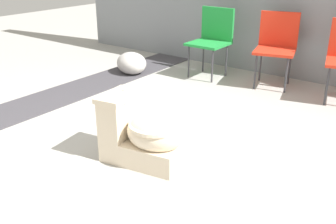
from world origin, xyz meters
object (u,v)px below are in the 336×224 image
object	(u,v)px
toilet	(144,134)
folding_chair_left	(213,35)
folding_chair_middle	(277,41)
boulder_near	(132,63)

from	to	relation	value
toilet	folding_chair_left	distance (m)	2.36
folding_chair_left	toilet	bearing A→B (deg)	18.84
folding_chair_middle	folding_chair_left	bearing A→B (deg)	-95.98
toilet	folding_chair_middle	distance (m)	2.36
toilet	boulder_near	distance (m)	2.30
toilet	boulder_near	xyz separation A→B (m)	(-1.59, 1.65, -0.08)
toilet	folding_chair_middle	world-z (taller)	folding_chair_middle
folding_chair_middle	toilet	bearing A→B (deg)	-15.51
toilet	folding_chair_middle	size ratio (longest dim) A/B	0.82
toilet	folding_chair_left	xyz separation A→B (m)	(-0.74, 2.22, 0.29)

